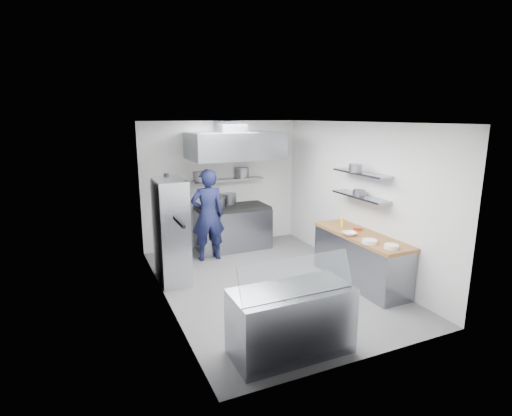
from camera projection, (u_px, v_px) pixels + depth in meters
name	position (u px, v px, depth m)	size (l,w,h in m)	color
floor	(270.00, 283.00, 7.08)	(5.00, 5.00, 0.00)	#525254
ceiling	(271.00, 122.00, 6.45)	(5.00, 5.00, 0.00)	silver
wall_back	(222.00, 184.00, 8.99)	(3.60, 0.02, 2.80)	white
wall_front	(367.00, 251.00, 4.54)	(3.60, 0.02, 2.80)	white
wall_left	(164.00, 217.00, 6.05)	(5.00, 0.02, 2.80)	white
wall_right	(357.00, 198.00, 7.48)	(5.00, 0.02, 2.80)	white
gas_range	(233.00, 229.00, 8.89)	(1.60, 0.80, 0.90)	gray
cooktop	(232.00, 208.00, 8.78)	(1.57, 0.78, 0.06)	black
stock_pot_left	(219.00, 203.00, 8.62)	(0.27, 0.27, 0.20)	slate
stock_pot_mid	(229.00, 199.00, 9.00)	(0.34, 0.34, 0.24)	slate
over_range_shelf	(228.00, 180.00, 8.86)	(1.60, 0.30, 0.04)	gray
shelf_pot_a	(199.00, 175.00, 8.72)	(0.29, 0.29, 0.18)	slate
shelf_pot_b	(242.00, 172.00, 9.07)	(0.34, 0.34, 0.22)	slate
extractor_hood	(235.00, 145.00, 8.31)	(1.90, 1.15, 0.55)	gray
hood_duct	(231.00, 127.00, 8.43)	(0.55, 0.55, 0.24)	slate
red_firebox	(167.00, 188.00, 8.44)	(0.22, 0.10, 0.26)	red
chef	(208.00, 215.00, 8.08)	(0.69, 0.45, 1.88)	#151A40
wire_rack	(171.00, 231.00, 7.02)	(0.50, 0.90, 1.85)	silver
rack_bin_a	(169.00, 235.00, 7.23)	(0.16, 0.20, 0.18)	white
rack_bin_b	(163.00, 204.00, 7.47)	(0.15, 0.19, 0.17)	yellow
rack_jar	(167.00, 178.00, 7.20)	(0.10, 0.10, 0.18)	black
knife_strip	(179.00, 222.00, 5.23)	(0.04, 0.55, 0.05)	black
prep_counter_base	(360.00, 260.00, 7.04)	(0.62, 2.00, 0.84)	gray
prep_counter_top	(362.00, 236.00, 6.94)	(0.65, 2.04, 0.06)	brown
plate_stack_a	(391.00, 247.00, 6.17)	(0.22, 0.22, 0.06)	white
plate_stack_b	(369.00, 242.00, 6.41)	(0.24, 0.24, 0.06)	white
copper_pan	(357.00, 229.00, 7.15)	(0.15, 0.15, 0.06)	#C55F37
squeeze_bottle	(342.00, 222.00, 7.37)	(0.06, 0.06, 0.18)	yellow
mixing_bowl	(349.00, 234.00, 6.85)	(0.24, 0.24, 0.06)	white
wall_shelf_lower	(360.00, 196.00, 7.13)	(0.30, 1.30, 0.04)	gray
wall_shelf_upper	(362.00, 173.00, 7.03)	(0.30, 1.30, 0.04)	gray
shelf_pot_c	(359.00, 192.00, 7.12)	(0.22, 0.22, 0.10)	slate
shelf_pot_d	(355.00, 168.00, 7.00)	(0.23, 0.23, 0.14)	slate
display_case	(291.00, 321.00, 4.93)	(1.50, 0.70, 0.85)	gray
display_glass	(297.00, 276.00, 4.68)	(1.47, 0.02, 0.45)	silver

